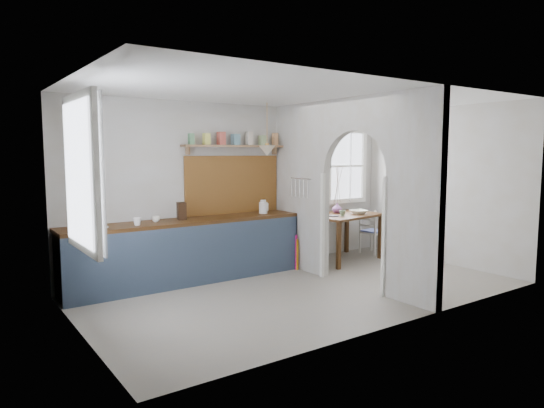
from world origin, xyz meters
TOP-DOWN VIEW (x-y plane):
  - floor at (0.00, 0.00)m, footprint 5.80×3.20m
  - ceiling at (0.00, 0.00)m, footprint 5.80×3.20m
  - walls at (0.00, 0.00)m, footprint 5.81×3.21m
  - partition at (0.70, 0.06)m, footprint 0.12×3.20m
  - kitchen_window at (-2.87, 0.00)m, footprint 0.10×1.16m
  - nook_window at (1.80, 1.56)m, footprint 1.76×0.10m
  - counter at (-1.13, 1.33)m, footprint 3.50×0.60m
  - sink at (-2.43, 1.30)m, footprint 0.40×0.40m
  - backsplash at (-0.20, 1.58)m, footprint 1.65×0.03m
  - shelf at (-0.20, 1.49)m, footprint 1.75×0.20m
  - pendant_lamp at (0.15, 1.15)m, footprint 0.26×0.26m
  - utensil_rail at (0.61, 0.90)m, footprint 0.02×0.50m
  - dining_table at (1.67, 1.06)m, footprint 1.39×1.04m
  - chair_left at (0.83, 1.01)m, footprint 0.38×0.38m
  - chair_right at (2.52, 1.16)m, footprint 0.41×0.41m
  - kettle at (0.16, 1.28)m, footprint 0.20×0.18m
  - mug_a at (-1.89, 1.18)m, footprint 0.14×0.14m
  - mug_b at (-1.57, 1.34)m, footprint 0.14×0.14m
  - knife_block at (-1.18, 1.36)m, footprint 0.14×0.18m
  - jar at (-1.16, 1.38)m, footprint 0.12×0.12m
  - towel_magenta at (0.58, 0.96)m, footprint 0.02×0.03m
  - towel_orange at (0.58, 0.94)m, footprint 0.02×0.03m
  - bowl at (1.90, 0.92)m, footprint 0.30×0.30m
  - table_cup at (1.49, 0.89)m, footprint 0.10×0.10m
  - plate at (1.34, 0.95)m, footprint 0.21×0.21m
  - vase at (1.69, 1.25)m, footprint 0.22×0.22m

SIDE VIEW (x-z plane):
  - floor at x=0.00m, z-range -0.01..0.01m
  - towel_orange at x=0.58m, z-range 0.01..0.49m
  - towel_magenta at x=0.58m, z-range -0.01..0.56m
  - dining_table at x=1.67m, z-range 0.00..0.80m
  - chair_left at x=0.83m, z-range 0.00..0.82m
  - chair_right at x=2.52m, z-range 0.00..0.83m
  - counter at x=-1.13m, z-range 0.01..0.91m
  - plate at x=1.34m, z-range 0.80..0.81m
  - bowl at x=1.90m, z-range 0.80..0.87m
  - table_cup at x=1.49m, z-range 0.80..0.89m
  - vase at x=1.69m, z-range 0.80..0.98m
  - sink at x=-2.43m, z-range 0.88..0.90m
  - mug_b at x=-1.57m, z-range 0.90..0.98m
  - mug_a at x=-1.89m, z-range 0.90..1.00m
  - jar at x=-1.16m, z-range 0.90..1.08m
  - kettle at x=0.16m, z-range 0.90..1.11m
  - knife_block at x=-1.18m, z-range 0.90..1.15m
  - walls at x=0.00m, z-range 0.00..2.60m
  - backsplash at x=-0.20m, z-range 0.90..1.80m
  - utensil_rail at x=0.61m, z-range 1.44..1.46m
  - partition at x=0.70m, z-range 0.15..2.75m
  - nook_window at x=1.80m, z-range 0.95..2.25m
  - kitchen_window at x=-2.87m, z-range 0.90..2.40m
  - pendant_lamp at x=0.15m, z-range 1.80..1.96m
  - shelf at x=-0.20m, z-range 1.90..2.11m
  - ceiling at x=0.00m, z-range 2.60..2.60m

